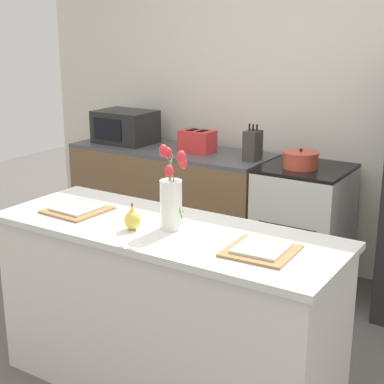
{
  "coord_description": "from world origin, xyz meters",
  "views": [
    {
      "loc": [
        1.58,
        -2.24,
        1.89
      ],
      "look_at": [
        0.0,
        0.25,
        1.03
      ],
      "focal_mm": 55.0,
      "sensor_mm": 36.0,
      "label": 1
    }
  ],
  "objects_px": {
    "stove_range": "(303,227)",
    "plate_setting_left": "(77,209)",
    "toaster": "(197,141)",
    "cooking_pot": "(301,160)",
    "plate_setting_right": "(261,250)",
    "knife_block": "(253,145)",
    "microwave": "(125,127)",
    "pear_figurine": "(132,219)",
    "flower_vase": "(171,198)"
  },
  "relations": [
    {
      "from": "pear_figurine",
      "to": "microwave",
      "type": "bearing_deg",
      "value": 129.53
    },
    {
      "from": "plate_setting_right",
      "to": "cooking_pot",
      "type": "xyz_separation_m",
      "value": [
        -0.47,
        1.59,
        0.04
      ]
    },
    {
      "from": "microwave",
      "to": "knife_block",
      "type": "xyz_separation_m",
      "value": [
        1.21,
        -0.02,
        -0.02
      ]
    },
    {
      "from": "flower_vase",
      "to": "knife_block",
      "type": "distance_m",
      "value": 1.62
    },
    {
      "from": "plate_setting_right",
      "to": "cooking_pot",
      "type": "bearing_deg",
      "value": 106.54
    },
    {
      "from": "cooking_pot",
      "to": "plate_setting_left",
      "type": "bearing_deg",
      "value": -111.24
    },
    {
      "from": "plate_setting_right",
      "to": "toaster",
      "type": "relative_size",
      "value": 1.11
    },
    {
      "from": "flower_vase",
      "to": "plate_setting_left",
      "type": "bearing_deg",
      "value": -176.21
    },
    {
      "from": "cooking_pot",
      "to": "microwave",
      "type": "xyz_separation_m",
      "value": [
        -1.6,
        0.05,
        0.08
      ]
    },
    {
      "from": "plate_setting_left",
      "to": "plate_setting_right",
      "type": "relative_size",
      "value": 1.0
    },
    {
      "from": "plate_setting_left",
      "to": "toaster",
      "type": "relative_size",
      "value": 1.11
    },
    {
      "from": "flower_vase",
      "to": "pear_figurine",
      "type": "height_order",
      "value": "flower_vase"
    },
    {
      "from": "stove_range",
      "to": "toaster",
      "type": "relative_size",
      "value": 3.22
    },
    {
      "from": "microwave",
      "to": "cooking_pot",
      "type": "bearing_deg",
      "value": -1.76
    },
    {
      "from": "knife_block",
      "to": "plate_setting_right",
      "type": "bearing_deg",
      "value": -61.96
    },
    {
      "from": "plate_setting_right",
      "to": "cooking_pot",
      "type": "relative_size",
      "value": 1.22
    },
    {
      "from": "toaster",
      "to": "cooking_pot",
      "type": "bearing_deg",
      "value": -3.77
    },
    {
      "from": "plate_setting_left",
      "to": "knife_block",
      "type": "height_order",
      "value": "knife_block"
    },
    {
      "from": "plate_setting_right",
      "to": "cooking_pot",
      "type": "height_order",
      "value": "cooking_pot"
    },
    {
      "from": "pear_figurine",
      "to": "toaster",
      "type": "bearing_deg",
      "value": 112.18
    },
    {
      "from": "plate_setting_left",
      "to": "plate_setting_right",
      "type": "distance_m",
      "value": 1.09
    },
    {
      "from": "flower_vase",
      "to": "cooking_pot",
      "type": "bearing_deg",
      "value": 88.81
    },
    {
      "from": "stove_range",
      "to": "plate_setting_left",
      "type": "relative_size",
      "value": 2.91
    },
    {
      "from": "plate_setting_right",
      "to": "knife_block",
      "type": "bearing_deg",
      "value": 118.04
    },
    {
      "from": "plate_setting_right",
      "to": "toaster",
      "type": "height_order",
      "value": "toaster"
    },
    {
      "from": "cooking_pot",
      "to": "knife_block",
      "type": "height_order",
      "value": "knife_block"
    },
    {
      "from": "pear_figurine",
      "to": "cooking_pot",
      "type": "distance_m",
      "value": 1.67
    },
    {
      "from": "pear_figurine",
      "to": "plate_setting_left",
      "type": "distance_m",
      "value": 0.44
    },
    {
      "from": "stove_range",
      "to": "microwave",
      "type": "distance_m",
      "value": 1.73
    },
    {
      "from": "flower_vase",
      "to": "toaster",
      "type": "height_order",
      "value": "flower_vase"
    },
    {
      "from": "pear_figurine",
      "to": "plate_setting_left",
      "type": "relative_size",
      "value": 0.43
    },
    {
      "from": "pear_figurine",
      "to": "knife_block",
      "type": "xyz_separation_m",
      "value": [
        -0.2,
        1.69,
        0.05
      ]
    },
    {
      "from": "plate_setting_left",
      "to": "microwave",
      "type": "xyz_separation_m",
      "value": [
        -0.98,
        1.64,
        0.12
      ]
    },
    {
      "from": "flower_vase",
      "to": "knife_block",
      "type": "relative_size",
      "value": 1.57
    },
    {
      "from": "flower_vase",
      "to": "toaster",
      "type": "relative_size",
      "value": 1.51
    },
    {
      "from": "knife_block",
      "to": "toaster",
      "type": "bearing_deg",
      "value": 176.66
    },
    {
      "from": "microwave",
      "to": "flower_vase",
      "type": "bearing_deg",
      "value": -45.63
    },
    {
      "from": "cooking_pot",
      "to": "pear_figurine",
      "type": "bearing_deg",
      "value": -96.43
    },
    {
      "from": "stove_range",
      "to": "plate_setting_right",
      "type": "bearing_deg",
      "value": -74.82
    },
    {
      "from": "pear_figurine",
      "to": "plate_setting_right",
      "type": "distance_m",
      "value": 0.66
    },
    {
      "from": "pear_figurine",
      "to": "microwave",
      "type": "xyz_separation_m",
      "value": [
        -1.41,
        1.71,
        0.07
      ]
    },
    {
      "from": "toaster",
      "to": "knife_block",
      "type": "distance_m",
      "value": 0.5
    },
    {
      "from": "flower_vase",
      "to": "plate_setting_right",
      "type": "distance_m",
      "value": 0.53
    },
    {
      "from": "flower_vase",
      "to": "plate_setting_left",
      "type": "distance_m",
      "value": 0.61
    },
    {
      "from": "stove_range",
      "to": "knife_block",
      "type": "relative_size",
      "value": 3.34
    },
    {
      "from": "plate_setting_right",
      "to": "knife_block",
      "type": "distance_m",
      "value": 1.84
    },
    {
      "from": "cooking_pot",
      "to": "toaster",
      "type": "bearing_deg",
      "value": 176.23
    },
    {
      "from": "cooking_pot",
      "to": "microwave",
      "type": "bearing_deg",
      "value": 178.24
    },
    {
      "from": "plate_setting_left",
      "to": "toaster",
      "type": "height_order",
      "value": "toaster"
    },
    {
      "from": "toaster",
      "to": "knife_block",
      "type": "bearing_deg",
      "value": -3.34
    }
  ]
}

